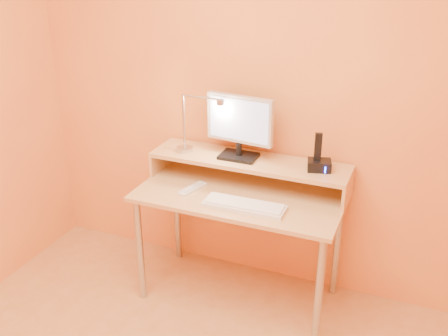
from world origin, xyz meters
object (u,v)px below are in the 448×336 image
at_px(lamp_base, 185,149).
at_px(keyboard, 244,206).
at_px(phone_dock, 319,165).
at_px(remote_control, 192,189).
at_px(monitor_panel, 240,119).
at_px(mouse, 274,209).

distance_m(lamp_base, keyboard, 0.59).
distance_m(lamp_base, phone_dock, 0.83).
relative_size(lamp_base, keyboard, 0.22).
relative_size(lamp_base, remote_control, 0.50).
bearing_deg(remote_control, lamp_base, 142.62).
bearing_deg(keyboard, remote_control, 164.84).
relative_size(monitor_panel, remote_control, 2.07).
height_order(phone_dock, keyboard, phone_dock).
height_order(lamp_base, phone_dock, phone_dock).
xyz_separation_m(phone_dock, keyboard, (-0.34, -0.30, -0.18)).
xyz_separation_m(lamp_base, mouse, (0.66, -0.26, -0.16)).
distance_m(monitor_panel, phone_dock, 0.53).
distance_m(phone_dock, remote_control, 0.75).
relative_size(keyboard, remote_control, 2.27).
bearing_deg(mouse, phone_dock, 48.06).
bearing_deg(lamp_base, phone_dock, 2.07).
height_order(monitor_panel, phone_dock, monitor_panel).
distance_m(monitor_panel, remote_control, 0.49).
bearing_deg(remote_control, phone_dock, 33.06).
distance_m(mouse, remote_control, 0.53).
height_order(mouse, remote_control, mouse).
relative_size(monitor_panel, keyboard, 0.91).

